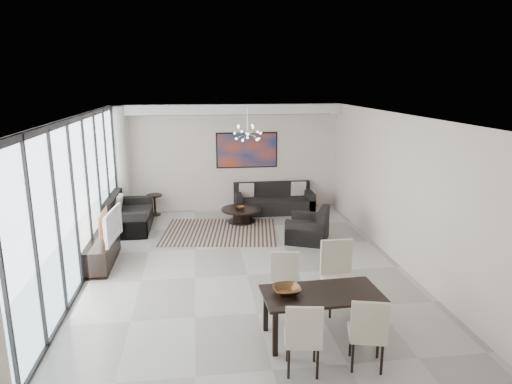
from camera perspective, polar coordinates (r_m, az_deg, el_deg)
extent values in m
cube|color=#A8A39B|center=(8.59, -1.11, -10.27)|extent=(6.00, 9.00, 0.02)
cube|color=white|center=(7.86, -1.21, 9.26)|extent=(6.00, 9.00, 0.02)
cube|color=beige|center=(12.48, -3.44, 4.29)|extent=(6.00, 0.02, 2.90)
cube|color=beige|center=(3.99, 6.34, -17.50)|extent=(6.00, 0.02, 2.90)
cube|color=beige|center=(8.93, 18.27, -0.25)|extent=(0.02, 9.00, 2.90)
cube|color=silver|center=(8.34, -21.98, -1.55)|extent=(0.01, 8.95, 2.85)
cube|color=black|center=(8.09, -22.60, 8.06)|extent=(0.04, 8.95, 0.10)
cube|color=black|center=(8.79, -20.88, -10.51)|extent=(0.04, 8.95, 0.06)
cube|color=black|center=(5.62, -29.03, -9.60)|extent=(0.04, 0.05, 2.88)
cube|color=black|center=(6.49, -25.89, -6.18)|extent=(0.04, 0.05, 2.88)
cube|color=black|center=(7.40, -23.54, -3.58)|extent=(0.04, 0.05, 2.88)
cube|color=black|center=(8.33, -21.71, -1.54)|extent=(0.04, 0.05, 2.88)
cube|color=black|center=(9.27, -20.26, 0.08)|extent=(0.04, 0.05, 2.88)
cube|color=black|center=(10.22, -19.07, 1.41)|extent=(0.04, 0.05, 2.88)
cube|color=black|center=(11.18, -18.09, 2.51)|extent=(0.04, 0.05, 2.88)
cube|color=black|center=(12.15, -17.26, 3.43)|extent=(0.04, 0.05, 2.88)
cylinder|color=beige|center=(12.27, -16.50, 3.58)|extent=(0.36, 0.36, 2.85)
cube|color=white|center=(12.14, -3.47, 10.30)|extent=(5.98, 0.40, 0.26)
cube|color=#B64019|center=(12.48, -1.15, 5.24)|extent=(1.68, 0.04, 0.98)
cylinder|color=silver|center=(10.39, -1.07, 8.92)|extent=(0.02, 0.02, 0.55)
sphere|color=silver|center=(10.42, -1.06, 7.42)|extent=(0.12, 0.12, 0.12)
cube|color=black|center=(10.91, -4.51, -4.98)|extent=(2.87, 2.35, 0.01)
cylinder|color=black|center=(11.54, -1.86, -2.18)|extent=(1.01, 1.01, 0.04)
cylinder|color=black|center=(11.59, -1.86, -3.02)|extent=(0.44, 0.44, 0.31)
cylinder|color=black|center=(11.63, -1.85, -3.68)|extent=(0.70, 0.70, 0.03)
imported|color=brown|center=(11.49, -2.01, -1.96)|extent=(0.27, 0.27, 0.07)
cube|color=black|center=(12.44, 2.24, -1.66)|extent=(2.12, 0.87, 0.39)
cube|color=black|center=(12.67, 2.00, 0.44)|extent=(2.12, 0.17, 0.39)
cube|color=black|center=(12.29, -2.24, -1.43)|extent=(0.17, 0.87, 0.56)
cube|color=black|center=(12.61, 6.62, -1.12)|extent=(0.17, 0.87, 0.56)
cube|color=black|center=(11.45, -15.42, -3.45)|extent=(0.95, 1.69, 0.42)
cube|color=black|center=(11.40, -17.44, -1.46)|extent=(0.19, 1.69, 0.42)
cube|color=black|center=(10.72, -15.97, -4.14)|extent=(0.95, 0.19, 0.61)
cube|color=black|center=(12.14, -14.99, -1.98)|extent=(0.95, 0.19, 0.61)
cube|color=black|center=(10.32, 6.45, -5.04)|extent=(1.15, 1.17, 0.38)
cube|color=black|center=(10.16, 8.41, -3.16)|extent=(0.51, 0.90, 0.38)
cube|color=black|center=(10.64, 6.78, -3.98)|extent=(0.86, 0.50, 0.55)
cube|color=black|center=(9.95, 6.11, -5.24)|extent=(0.86, 0.50, 0.55)
cylinder|color=black|center=(12.36, -12.59, -0.41)|extent=(0.41, 0.41, 0.04)
cylinder|color=black|center=(12.43, -12.52, -1.65)|extent=(0.06, 0.06, 0.51)
cylinder|color=black|center=(12.50, -12.46, -2.76)|extent=(0.29, 0.29, 0.03)
cube|color=black|center=(9.50, -18.69, -7.04)|extent=(0.45, 1.60, 0.50)
imported|color=gray|center=(9.22, -18.06, -3.96)|extent=(0.24, 1.07, 0.61)
cube|color=black|center=(6.48, 8.23, -12.50)|extent=(1.66, 0.88, 0.04)
cube|color=black|center=(6.20, 2.40, -17.22)|extent=(0.07, 0.07, 0.64)
cube|color=black|center=(6.74, 1.22, -14.49)|extent=(0.07, 0.07, 0.64)
cube|color=black|center=(6.63, 15.18, -15.54)|extent=(0.07, 0.07, 0.64)
cube|color=black|center=(7.13, 13.00, -13.18)|extent=(0.07, 0.07, 0.64)
cube|color=beige|center=(5.89, 5.82, -17.71)|extent=(0.50, 0.50, 0.06)
cube|color=beige|center=(5.60, 6.04, -16.56)|extent=(0.44, 0.12, 0.54)
cylinder|color=black|center=(6.15, 3.95, -18.75)|extent=(0.04, 0.04, 0.41)
cylinder|color=black|center=(5.89, 7.69, -20.50)|extent=(0.04, 0.04, 0.41)
cube|color=beige|center=(6.11, 13.67, -16.79)|extent=(0.54, 0.54, 0.06)
cube|color=beige|center=(5.81, 14.03, -15.62)|extent=(0.44, 0.16, 0.54)
cylinder|color=black|center=(6.36, 11.72, -17.84)|extent=(0.04, 0.04, 0.42)
cylinder|color=black|center=(6.11, 15.45, -19.53)|extent=(0.04, 0.04, 0.42)
cube|color=beige|center=(7.08, 3.68, -11.96)|extent=(0.49, 0.49, 0.06)
cube|color=beige|center=(7.15, 3.61, -9.50)|extent=(0.44, 0.10, 0.54)
cylinder|color=black|center=(7.04, 5.19, -14.27)|extent=(0.04, 0.04, 0.41)
cylinder|color=black|center=(7.33, 2.18, -13.05)|extent=(0.04, 0.04, 0.41)
cube|color=beige|center=(7.28, 10.43, -10.86)|extent=(0.51, 0.51, 0.07)
cube|color=beige|center=(7.36, 10.00, -8.14)|extent=(0.51, 0.06, 0.62)
cylinder|color=black|center=(7.29, 12.34, -13.27)|extent=(0.04, 0.04, 0.47)
cylinder|color=black|center=(7.51, 8.39, -12.24)|extent=(0.04, 0.04, 0.47)
imported|color=brown|center=(6.39, 3.87, -12.13)|extent=(0.41, 0.41, 0.09)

